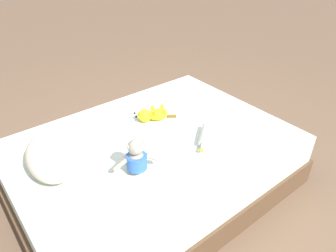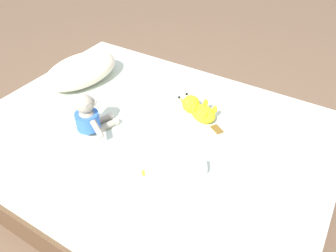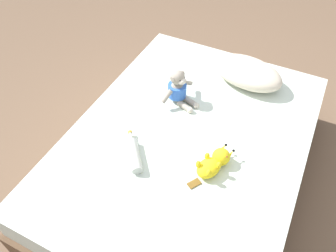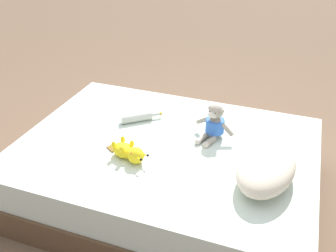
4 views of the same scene
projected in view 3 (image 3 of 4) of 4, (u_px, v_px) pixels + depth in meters
The scene contains 6 objects.
ground_plane at pixel (186, 175), 2.32m from camera, with size 16.00×16.00×0.00m, color brown.
bed at pixel (187, 157), 2.17m from camera, with size 1.40×1.91×0.42m.
pillow at pixel (247, 73), 2.29m from camera, with size 0.54×0.37×0.17m.
plush_monkey at pixel (178, 89), 2.15m from camera, with size 0.25×0.28×0.24m.
plush_yellow_creature at pixel (214, 163), 1.81m from camera, with size 0.18×0.32×0.10m.
glass_bottle at pixel (134, 155), 1.87m from camera, with size 0.22×0.26×0.06m.
Camera 3 is at (0.47, -1.23, 1.94)m, focal length 35.46 mm.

